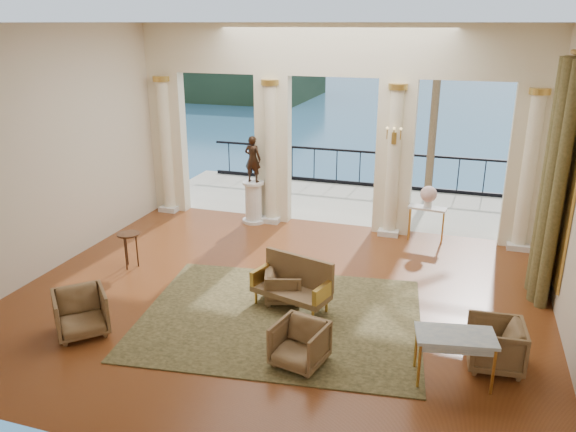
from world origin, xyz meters
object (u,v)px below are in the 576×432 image
(settee, at_px, (294,283))
(statue, at_px, (253,159))
(armchair_c, at_px, (495,343))
(pedestal, at_px, (254,203))
(armchair_a, at_px, (81,311))
(side_table, at_px, (129,238))
(game_table, at_px, (455,339))
(armchair_d, at_px, (284,284))
(armchair_b, at_px, (300,342))
(console_table, at_px, (427,213))

(settee, distance_m, statue, 4.43)
(armchair_c, height_order, pedestal, pedestal)
(armchair_a, xyz_separation_m, side_table, (-0.67, 2.36, 0.22))
(armchair_a, relative_size, armchair_c, 1.02)
(armchair_a, distance_m, pedestal, 5.56)
(game_table, bearing_deg, armchair_d, 142.47)
(armchair_b, xyz_separation_m, game_table, (2.03, 0.26, 0.28))
(armchair_b, distance_m, pedestal, 5.95)
(armchair_a, bearing_deg, settee, -11.40)
(armchair_d, distance_m, console_table, 4.18)
(console_table, height_order, side_table, console_table)
(console_table, bearing_deg, armchair_c, -66.74)
(armchair_a, distance_m, statue, 5.67)
(armchair_b, relative_size, side_table, 0.99)
(armchair_d, distance_m, statue, 4.25)
(armchair_b, xyz_separation_m, settee, (-0.57, 1.58, 0.08))
(settee, bearing_deg, armchair_c, 1.55)
(settee, height_order, game_table, settee)
(console_table, bearing_deg, armchair_d, -112.08)
(armchair_c, xyz_separation_m, game_table, (-0.53, -0.51, 0.25))
(statue, bearing_deg, settee, 124.36)
(armchair_b, bearing_deg, armchair_a, -163.72)
(armchair_c, relative_size, game_table, 0.68)
(console_table, bearing_deg, game_table, -74.00)
(armchair_a, relative_size, game_table, 0.69)
(game_table, xyz_separation_m, pedestal, (-4.75, 5.03, -0.15))
(armchair_c, distance_m, armchair_d, 3.48)
(armchair_b, bearing_deg, statue, 129.67)
(statue, distance_m, side_table, 3.55)
(armchair_a, height_order, game_table, armchair_a)
(armchair_a, relative_size, pedestal, 0.77)
(armchair_a, relative_size, console_table, 0.92)
(settee, relative_size, game_table, 1.28)
(game_table, xyz_separation_m, side_table, (-6.09, 1.88, -0.03))
(armchair_b, relative_size, settee, 0.49)
(armchair_a, xyz_separation_m, pedestal, (0.67, 5.51, 0.10))
(pedestal, relative_size, console_table, 1.20)
(armchair_b, xyz_separation_m, armchair_d, (-0.79, 1.71, -0.03))
(armchair_d, relative_size, console_table, 0.75)
(armchair_d, height_order, pedestal, pedestal)
(armchair_b, height_order, armchair_d, armchair_b)
(settee, xyz_separation_m, game_table, (2.60, -1.32, 0.20))
(armchair_d, bearing_deg, console_table, -46.88)
(armchair_a, relative_size, settee, 0.54)
(game_table, bearing_deg, armchair_b, 176.86)
(pedestal, xyz_separation_m, console_table, (3.98, 0.05, 0.15))
(pedestal, xyz_separation_m, side_table, (-1.34, -3.15, 0.12))
(settee, bearing_deg, side_table, -172.95)
(settee, distance_m, game_table, 2.92)
(statue, bearing_deg, armchair_c, 143.71)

